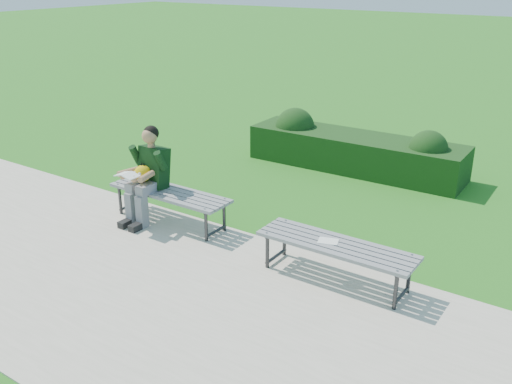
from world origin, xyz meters
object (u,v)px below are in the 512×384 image
bench_right (336,248)px  seated_boy (147,172)px  paper_sheet (328,241)px  bench_left (170,195)px  hedge (353,149)px

bench_right → seated_boy: seated_boy is taller
paper_sheet → bench_left: bearing=176.8°
bench_left → paper_sheet: bearing=-3.2°
bench_right → paper_sheet: bench_right is taller
bench_left → seated_boy: seated_boy is taller
seated_boy → paper_sheet: (2.78, -0.05, -0.24)m
seated_boy → bench_left: bearing=17.2°
bench_left → bench_right: size_ratio=1.00×
hedge → bench_right: hedge is taller
bench_left → bench_right: 2.59m
bench_left → seated_boy: (-0.30, -0.09, 0.30)m
bench_left → bench_right: (2.58, -0.14, 0.00)m
hedge → seated_boy: 3.87m
hedge → seated_boy: seated_boy is taller
bench_right → seated_boy: 2.90m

